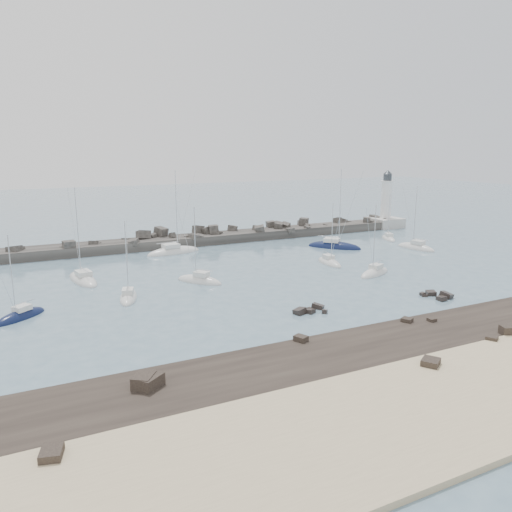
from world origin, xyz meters
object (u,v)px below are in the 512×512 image
(lighthouse, at_px, (385,215))
(sailboat_2, at_px, (20,317))
(sailboat_4, at_px, (174,252))
(sailboat_6, at_px, (329,263))
(sailboat_1, at_px, (83,280))
(sailboat_11, at_px, (388,239))
(sailboat_3, at_px, (128,298))
(sailboat_5, at_px, (200,281))
(sailboat_9, at_px, (416,248))
(sailboat_7, at_px, (334,247))
(sailboat_8, at_px, (375,274))

(lighthouse, relative_size, sailboat_2, 1.36)
(sailboat_4, bearing_deg, sailboat_6, -43.57)
(sailboat_1, relative_size, sailboat_6, 1.31)
(sailboat_1, relative_size, sailboat_11, 1.42)
(sailboat_3, bearing_deg, sailboat_5, 17.82)
(sailboat_4, height_order, sailboat_9, sailboat_4)
(sailboat_5, height_order, sailboat_11, sailboat_5)
(sailboat_11, bearing_deg, sailboat_6, -151.43)
(sailboat_2, distance_m, sailboat_4, 37.84)
(sailboat_5, bearing_deg, sailboat_4, 82.95)
(sailboat_3, relative_size, sailboat_11, 1.06)
(sailboat_11, bearing_deg, sailboat_3, -163.02)
(sailboat_3, relative_size, sailboat_9, 0.84)
(sailboat_1, relative_size, sailboat_9, 1.13)
(sailboat_6, bearing_deg, sailboat_3, -172.09)
(sailboat_7, height_order, sailboat_8, sailboat_7)
(sailboat_5, bearing_deg, lighthouse, 25.61)
(sailboat_2, xyz_separation_m, sailboat_11, (71.87, 20.06, -0.00))
(sailboat_3, xyz_separation_m, sailboat_8, (37.05, -4.20, 0.01))
(sailboat_7, xyz_separation_m, sailboat_8, (-6.53, -20.08, -0.00))
(sailboat_6, bearing_deg, sailboat_8, -76.13)
(sailboat_4, relative_size, sailboat_5, 1.37)
(sailboat_5, relative_size, sailboat_6, 1.06)
(sailboat_5, distance_m, sailboat_11, 50.03)
(sailboat_1, bearing_deg, sailboat_7, 4.93)
(sailboat_11, bearing_deg, sailboat_5, -163.22)
(sailboat_2, bearing_deg, lighthouse, 22.20)
(lighthouse, height_order, sailboat_9, lighthouse)
(sailboat_11, bearing_deg, sailboat_4, 171.40)
(sailboat_3, bearing_deg, sailboat_7, 20.03)
(sailboat_2, bearing_deg, sailboat_4, 45.33)
(sailboat_3, bearing_deg, sailboat_11, 16.98)
(sailboat_2, relative_size, sailboat_6, 0.95)
(sailboat_11, bearing_deg, sailboat_1, -174.34)
(sailboat_2, distance_m, sailboat_5, 24.62)
(sailboat_6, distance_m, sailboat_9, 22.54)
(sailboat_2, relative_size, sailboat_11, 1.03)
(sailboat_3, xyz_separation_m, sailboat_9, (57.14, 7.92, 0.01))
(sailboat_1, distance_m, sailboat_2, 16.36)
(sailboat_5, bearing_deg, sailboat_2, -166.81)
(sailboat_3, distance_m, sailboat_8, 37.28)
(sailboat_11, bearing_deg, lighthouse, 51.97)
(sailboat_2, height_order, sailboat_6, sailboat_6)
(sailboat_3, distance_m, sailboat_4, 28.42)
(sailboat_4, distance_m, sailboat_7, 31.14)
(sailboat_7, bearing_deg, sailboat_5, -159.23)
(sailboat_3, bearing_deg, sailboat_1, 109.13)
(sailboat_5, height_order, sailboat_8, sailboat_5)
(sailboat_2, height_order, sailboat_3, sailboat_3)
(sailboat_6, xyz_separation_m, sailboat_8, (2.23, -9.03, 0.00))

